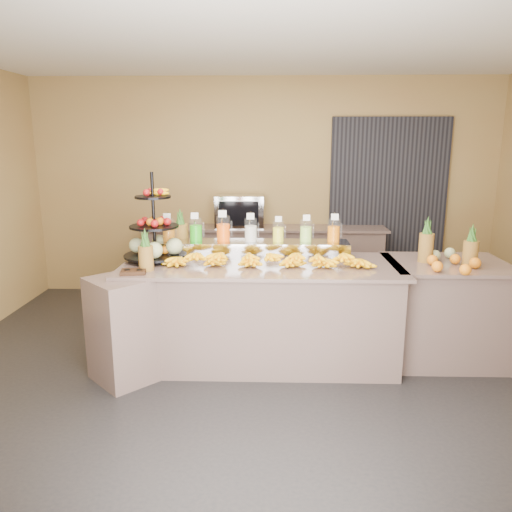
{
  "coord_description": "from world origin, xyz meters",
  "views": [
    {
      "loc": [
        0.08,
        -4.05,
        2.02
      ],
      "look_at": [
        -0.05,
        0.3,
        1.0
      ],
      "focal_mm": 35.0,
      "sensor_mm": 36.0,
      "label": 1
    }
  ],
  "objects_px": {
    "pitcher_tray": "(251,249)",
    "condiment_caddy": "(133,272)",
    "fruit_stand": "(159,238)",
    "oven_warmer": "(240,211)",
    "right_fruit_pile": "(449,257)",
    "banana_heap": "(270,257)"
  },
  "relations": [
    {
      "from": "banana_heap",
      "to": "oven_warmer",
      "type": "relative_size",
      "value": 3.07
    },
    {
      "from": "banana_heap",
      "to": "right_fruit_pile",
      "type": "xyz_separation_m",
      "value": [
        1.58,
        0.0,
        0.01
      ]
    },
    {
      "from": "fruit_stand",
      "to": "right_fruit_pile",
      "type": "relative_size",
      "value": 1.63
    },
    {
      "from": "right_fruit_pile",
      "to": "pitcher_tray",
      "type": "bearing_deg",
      "value": 169.73
    },
    {
      "from": "pitcher_tray",
      "to": "condiment_caddy",
      "type": "bearing_deg",
      "value": -146.12
    },
    {
      "from": "pitcher_tray",
      "to": "condiment_caddy",
      "type": "relative_size",
      "value": 9.04
    },
    {
      "from": "fruit_stand",
      "to": "oven_warmer",
      "type": "distance_m",
      "value": 1.93
    },
    {
      "from": "condiment_caddy",
      "to": "right_fruit_pile",
      "type": "height_order",
      "value": "right_fruit_pile"
    },
    {
      "from": "condiment_caddy",
      "to": "oven_warmer",
      "type": "xyz_separation_m",
      "value": [
        0.75,
        2.31,
        0.19
      ]
    },
    {
      "from": "pitcher_tray",
      "to": "oven_warmer",
      "type": "relative_size",
      "value": 3.03
    },
    {
      "from": "fruit_stand",
      "to": "right_fruit_pile",
      "type": "distance_m",
      "value": 2.61
    },
    {
      "from": "condiment_caddy",
      "to": "oven_warmer",
      "type": "height_order",
      "value": "oven_warmer"
    },
    {
      "from": "banana_heap",
      "to": "oven_warmer",
      "type": "distance_m",
      "value": 2.03
    },
    {
      "from": "right_fruit_pile",
      "to": "oven_warmer",
      "type": "relative_size",
      "value": 0.81
    },
    {
      "from": "oven_warmer",
      "to": "right_fruit_pile",
      "type": "bearing_deg",
      "value": -45.89
    },
    {
      "from": "pitcher_tray",
      "to": "fruit_stand",
      "type": "distance_m",
      "value": 0.87
    },
    {
      "from": "fruit_stand",
      "to": "oven_warmer",
      "type": "relative_size",
      "value": 1.33
    },
    {
      "from": "banana_heap",
      "to": "oven_warmer",
      "type": "bearing_deg",
      "value": 101.15
    },
    {
      "from": "pitcher_tray",
      "to": "condiment_caddy",
      "type": "height_order",
      "value": "pitcher_tray"
    },
    {
      "from": "right_fruit_pile",
      "to": "fruit_stand",
      "type": "bearing_deg",
      "value": 176.35
    },
    {
      "from": "condiment_caddy",
      "to": "right_fruit_pile",
      "type": "distance_m",
      "value": 2.74
    },
    {
      "from": "pitcher_tray",
      "to": "right_fruit_pile",
      "type": "relative_size",
      "value": 3.72
    }
  ]
}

